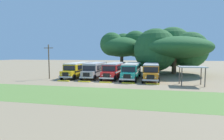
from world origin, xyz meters
name	(u,v)px	position (x,y,z in m)	size (l,w,h in m)	color
ground_plane	(104,84)	(0.00, 0.00, 0.00)	(220.00, 220.00, 0.00)	#937F60
foreground_grass_strip	(87,95)	(0.00, -7.52, 0.00)	(80.00, 8.61, 0.01)	olive
parked_bus_slot_0	(79,69)	(-7.13, 7.55, 1.58)	(2.81, 10.85, 2.82)	yellow
parked_bus_slot_1	(96,69)	(-3.72, 7.70, 1.58)	(2.99, 10.88, 2.82)	#9E9993
parked_bus_slot_2	(115,69)	(0.16, 7.58, 1.58)	(3.05, 10.89, 2.82)	red
parked_bus_slot_3	(132,70)	(3.49, 6.88, 1.58)	(2.91, 10.87, 2.82)	teal
parked_bus_slot_4	(151,70)	(6.98, 6.74, 1.58)	(2.87, 10.86, 2.82)	orange
curb_wheelstop_0	(64,81)	(-7.16, 1.03, 0.07)	(2.00, 0.36, 0.15)	yellow
curb_wheelstop_1	(84,82)	(-3.58, 1.03, 0.07)	(2.00, 0.36, 0.15)	yellow
curb_wheelstop_2	(106,82)	(0.00, 1.03, 0.07)	(2.00, 0.36, 0.15)	yellow
curb_wheelstop_3	(128,83)	(3.58, 1.03, 0.07)	(2.00, 0.36, 0.15)	yellow
curb_wheelstop_4	(152,84)	(7.16, 1.03, 0.07)	(2.00, 0.36, 0.15)	yellow
broad_shade_tree	(124,46)	(-0.07, 20.91, 6.78)	(12.26, 11.63, 10.61)	brown
secondary_tree	(172,48)	(11.63, 17.92, 5.84)	(16.93, 18.88, 11.31)	brown
utility_pole	(49,61)	(-11.20, 3.43, 3.33)	(1.80, 0.20, 6.19)	brown
waiting_shelter	(192,68)	(12.61, 1.33, 2.45)	(3.60, 2.60, 2.72)	brown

